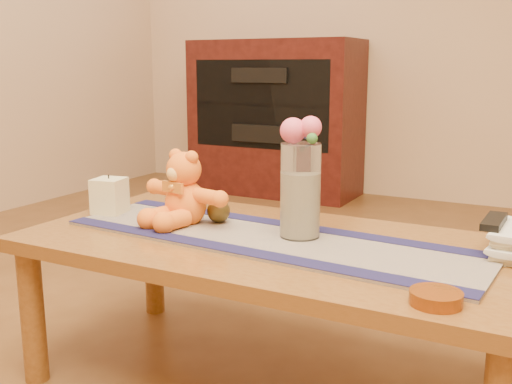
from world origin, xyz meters
The scene contains 28 objects.
coffee_table_top centered at (0.00, 0.00, 0.43)m, with size 1.40×0.70×0.04m, color brown.
table_leg_fl centered at (-0.64, -0.29, 0.21)m, with size 0.07×0.07×0.41m, color brown.
table_leg_bl centered at (-0.64, 0.29, 0.21)m, with size 0.07×0.07×0.41m, color brown.
persian_runner centered at (-0.01, -0.01, 0.45)m, with size 1.20×0.35×0.01m, color #1E1A48.
runner_border_near centered at (-0.02, -0.15, 0.46)m, with size 1.20×0.06×0.00m, color #171643.
runner_border_far centered at (0.00, 0.14, 0.46)m, with size 1.20×0.06×0.00m, color #171643.
teddy_bear centered at (-0.30, 0.02, 0.56)m, with size 0.31×0.25×0.21m, color orange, non-canonical shape.
pillar_candle centered at (-0.59, 0.01, 0.51)m, with size 0.09×0.09×0.11m, color beige.
candle_wick centered at (-0.59, 0.01, 0.58)m, with size 0.00×0.00×0.01m, color black.
glass_vase centered at (0.07, 0.04, 0.59)m, with size 0.11×0.11×0.26m, color silver.
potpourri_fill centered at (0.07, 0.04, 0.55)m, with size 0.09×0.09×0.18m, color beige.
rose_left centered at (0.05, 0.03, 0.75)m, with size 0.07×0.07×0.07m, color #E85278.
rose_right centered at (0.09, 0.04, 0.76)m, with size 0.06×0.06×0.06m, color #E85278.
blue_flower_back centered at (0.08, 0.07, 0.75)m, with size 0.04×0.04×0.04m, color #525FB3.
blue_flower_side centered at (0.04, 0.06, 0.74)m, with size 0.04×0.04×0.04m, color #525FB3.
leaf_sprig centered at (0.11, 0.02, 0.74)m, with size 0.03×0.03×0.03m, color #33662D.
bronze_ball centered at (-0.21, 0.06, 0.49)m, with size 0.07×0.07×0.07m, color #453717.
book_bottom centered at (0.56, 0.16, 0.46)m, with size 0.17×0.22×0.02m, color beige.
book_lower centered at (0.56, 0.16, 0.48)m, with size 0.16×0.22×0.02m, color beige.
book_upper centered at (0.55, 0.17, 0.50)m, with size 0.17×0.22×0.02m, color beige.
book_top centered at (0.56, 0.16, 0.52)m, with size 0.16×0.22×0.02m, color beige.
tv_remote centered at (0.56, 0.15, 0.54)m, with size 0.04×0.16×0.02m, color black.
amber_dish centered at (0.50, -0.26, 0.46)m, with size 0.11×0.11×0.03m, color #BF5914.
media_cabinet centered at (-1.20, 2.48, 0.55)m, with size 1.20×0.50×1.10m, color black.
cabinet_cavity centered at (-1.20, 2.25, 0.66)m, with size 1.02×0.03×0.61m, color black.
cabinet_shelf centered at (-1.20, 2.33, 0.66)m, with size 1.02×0.20×0.03m, color black.
stereo_upper centered at (-1.20, 2.35, 0.86)m, with size 0.42×0.28×0.10m, color black.
stereo_lower centered at (-1.20, 2.35, 0.46)m, with size 0.42×0.28×0.12m, color black.
Camera 1 is at (0.71, -1.44, 0.92)m, focal length 42.12 mm.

